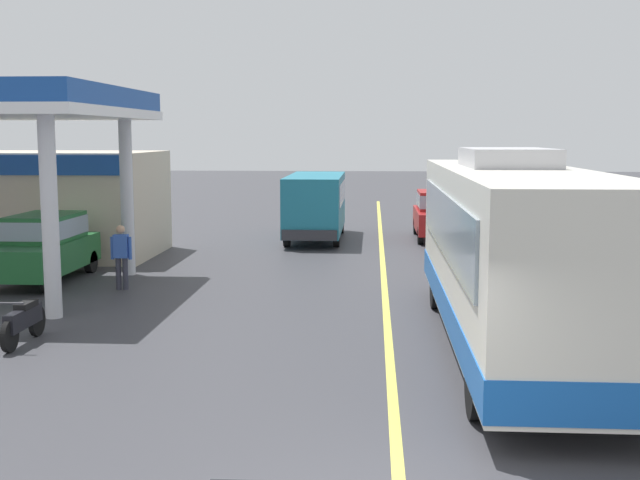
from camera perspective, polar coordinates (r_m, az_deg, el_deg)
The scene contains 9 objects.
ground at distance 28.02m, azimuth 4.41°, elevation -0.60°, with size 120.00×120.00×0.00m, color #38383D.
lane_divider_stripe at distance 23.08m, azimuth 4.54°, elevation -2.34°, with size 0.16×50.00×0.01m, color #D8CC4C.
coach_bus_main at distance 15.17m, azimuth 13.62°, elevation -1.13°, with size 2.60×11.04×3.69m.
gas_station_roadside at distance 25.79m, azimuth -20.53°, elevation 4.11°, with size 9.10×11.95×5.10m.
car_at_pump at distance 22.79m, azimuth -19.07°, elevation -0.29°, with size 1.70×4.20×1.82m.
minibus_opposing_lane at distance 30.18m, azimuth -0.31°, elevation 2.81°, with size 2.04×6.13×2.44m.
motorcycle_parked_forecourt at distance 16.24m, azimuth -20.38°, elevation -5.41°, with size 0.55×1.80×0.92m.
pedestrian_near_pump at distance 21.06m, azimuth -13.98°, elevation -0.94°, with size 0.55×0.22×1.66m.
car_trailing_behind_bus at distance 30.75m, azimuth 8.42°, elevation 1.96°, with size 1.70×4.20×1.82m.
Camera 1 is at (-0.33, -7.74, 3.94)m, focal length 44.88 mm.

